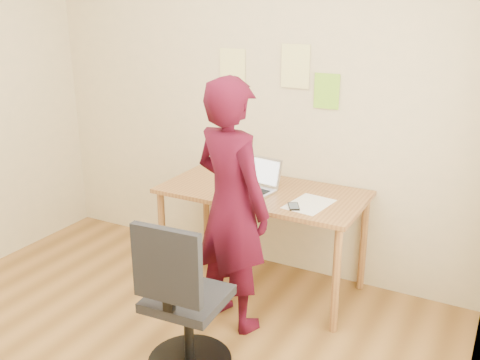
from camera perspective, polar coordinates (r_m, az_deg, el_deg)
The scene contains 10 objects.
room at distance 2.59m, azimuth -17.03°, elevation 3.62°, with size 3.58×3.58×2.78m.
desk at distance 3.72m, azimuth 2.41°, elevation -2.34°, with size 1.40×0.70×0.74m.
laptop at distance 3.68m, azimuth 1.74°, elevation -0.29°, with size 0.33×0.30×0.21m.
paper_sheet at distance 3.46m, azimuth 7.38°, elevation -2.56°, with size 0.23×0.34×0.00m, color white.
phone at distance 3.40m, azimuth 5.74°, elevation -2.81°, with size 0.12×0.14×0.01m.
wall_note_left at distance 4.02m, azimuth -0.81°, elevation 11.72°, with size 0.21×0.00×0.30m, color #F6F293.
wall_note_mid at distance 3.80m, azimuth 5.92°, elevation 11.98°, with size 0.21×0.00×0.30m, color #F6F293.
wall_note_right at distance 3.73m, azimuth 9.22°, elevation 9.33°, with size 0.18×0.00×0.24m, color #89D630.
office_chair at distance 3.00m, azimuth -6.16°, elevation -13.48°, with size 0.48×0.48×0.92m.
person at distance 3.26m, azimuth -0.91°, elevation -2.78°, with size 0.58×0.38×1.59m, color #3E0818.
Camera 1 is at (1.79, -1.75, 1.99)m, focal length 40.00 mm.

